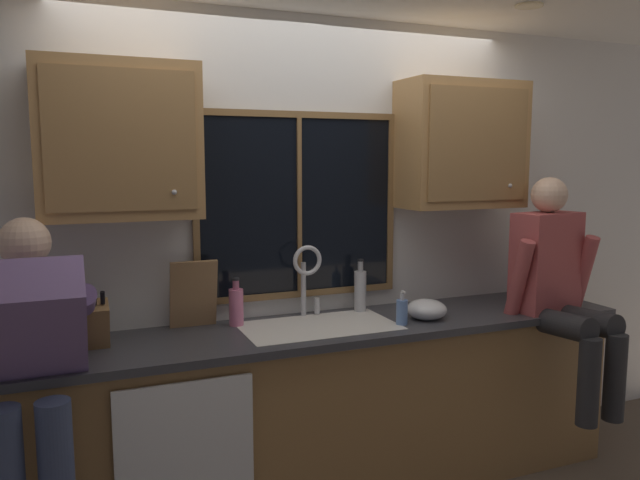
# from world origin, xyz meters

# --- Properties ---
(back_wall) EXTENTS (5.76, 0.12, 2.55)m
(back_wall) POSITION_xyz_m (0.00, 0.06, 1.27)
(back_wall) COLOR silver
(back_wall) RESTS_ON floor
(ceiling_downlight_right) EXTENTS (0.14, 0.14, 0.01)m
(ceiling_downlight_right) POSITION_xyz_m (1.01, -0.60, 2.54)
(ceiling_downlight_right) COLOR #FFEAB2
(window_glass) EXTENTS (1.10, 0.02, 0.95)m
(window_glass) POSITION_xyz_m (-0.01, -0.01, 1.52)
(window_glass) COLOR black
(window_frame_top) EXTENTS (1.17, 0.02, 0.04)m
(window_frame_top) POSITION_xyz_m (-0.01, -0.02, 2.02)
(window_frame_top) COLOR brown
(window_frame_bottom) EXTENTS (1.17, 0.02, 0.04)m
(window_frame_bottom) POSITION_xyz_m (-0.01, -0.02, 1.03)
(window_frame_bottom) COLOR brown
(window_frame_left) EXTENTS (0.03, 0.02, 0.95)m
(window_frame_left) POSITION_xyz_m (-0.58, -0.02, 1.52)
(window_frame_left) COLOR brown
(window_frame_right) EXTENTS (0.03, 0.02, 0.95)m
(window_frame_right) POSITION_xyz_m (0.56, -0.02, 1.52)
(window_frame_right) COLOR brown
(window_mullion_center) EXTENTS (0.02, 0.02, 0.95)m
(window_mullion_center) POSITION_xyz_m (-0.01, -0.02, 1.52)
(window_mullion_center) COLOR brown
(lower_cabinet_run) EXTENTS (3.36, 0.58, 0.88)m
(lower_cabinet_run) POSITION_xyz_m (0.00, -0.29, 0.44)
(lower_cabinet_run) COLOR olive
(lower_cabinet_run) RESTS_ON floor
(countertop) EXTENTS (3.42, 0.62, 0.04)m
(countertop) POSITION_xyz_m (0.00, -0.31, 0.90)
(countertop) COLOR #38383D
(countertop) RESTS_ON lower_cabinet_run
(dishwasher_front) EXTENTS (0.60, 0.02, 0.74)m
(dishwasher_front) POSITION_xyz_m (-0.76, -0.61, 0.46)
(dishwasher_front) COLOR white
(upper_cabinet_left) EXTENTS (0.72, 0.36, 0.72)m
(upper_cabinet_left) POSITION_xyz_m (-0.95, -0.17, 1.86)
(upper_cabinet_left) COLOR #A87A47
(upper_cabinet_right) EXTENTS (0.72, 0.36, 0.72)m
(upper_cabinet_right) POSITION_xyz_m (0.93, -0.17, 1.86)
(upper_cabinet_right) COLOR #A87A47
(sink) EXTENTS (0.80, 0.46, 0.21)m
(sink) POSITION_xyz_m (-0.01, -0.30, 0.82)
(sink) COLOR white
(sink) RESTS_ON lower_cabinet_run
(faucet) EXTENTS (0.18, 0.09, 0.40)m
(faucet) POSITION_xyz_m (-0.00, -0.12, 1.17)
(faucet) COLOR silver
(faucet) RESTS_ON countertop
(person_standing) EXTENTS (0.53, 0.70, 1.54)m
(person_standing) POSITION_xyz_m (-1.36, -0.60, 0.95)
(person_standing) COLOR #384260
(person_standing) RESTS_ON floor
(person_sitting_on_counter) EXTENTS (0.54, 0.63, 1.26)m
(person_sitting_on_counter) POSITION_xyz_m (1.32, -0.57, 1.10)
(person_sitting_on_counter) COLOR #262628
(person_sitting_on_counter) RESTS_ON countertop
(knife_block) EXTENTS (0.12, 0.18, 0.32)m
(knife_block) POSITION_xyz_m (-1.10, -0.26, 1.03)
(knife_block) COLOR olive
(knife_block) RESTS_ON countertop
(cutting_board) EXTENTS (0.24, 0.09, 0.35)m
(cutting_board) POSITION_xyz_m (-0.61, -0.09, 1.09)
(cutting_board) COLOR #997047
(cutting_board) RESTS_ON countertop
(mixing_bowl) EXTENTS (0.22, 0.22, 0.11)m
(mixing_bowl) POSITION_xyz_m (0.59, -0.38, 0.97)
(mixing_bowl) COLOR silver
(mixing_bowl) RESTS_ON countertop
(soap_dispenser) EXTENTS (0.06, 0.07, 0.18)m
(soap_dispenser) POSITION_xyz_m (0.40, -0.44, 0.99)
(soap_dispenser) COLOR #668CCC
(soap_dispenser) RESTS_ON countertop
(bottle_green_glass) EXTENTS (0.07, 0.07, 0.25)m
(bottle_green_glass) POSITION_xyz_m (-0.40, -0.13, 1.02)
(bottle_green_glass) COLOR pink
(bottle_green_glass) RESTS_ON countertop
(bottle_tall_clear) EXTENTS (0.07, 0.07, 0.30)m
(bottle_tall_clear) POSITION_xyz_m (0.32, -0.10, 1.04)
(bottle_tall_clear) COLOR #B7B7BC
(bottle_tall_clear) RESTS_ON countertop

